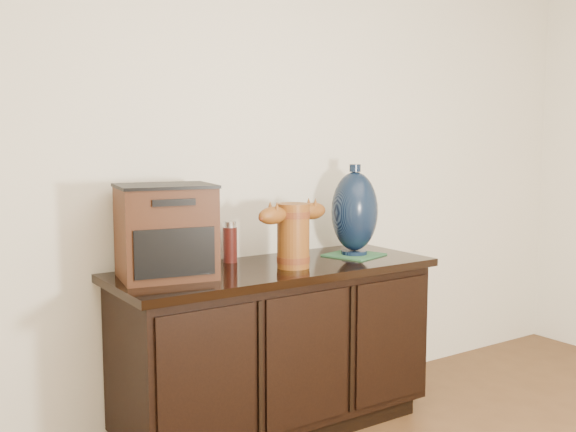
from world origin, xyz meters
TOP-DOWN VIEW (x-y plane):
  - sideboard at (0.00, 2.23)m, footprint 1.46×0.56m
  - terracotta_vessel at (0.05, 2.15)m, footprint 0.40×0.17m
  - tv_radio at (-0.50, 2.27)m, footprint 0.43×0.37m
  - green_mat at (0.46, 2.23)m, footprint 0.29×0.29m
  - lamp_base at (0.46, 2.23)m, footprint 0.28×0.28m
  - spray_can at (-0.12, 2.42)m, footprint 0.06×0.06m

SIDE VIEW (x-z plane):
  - sideboard at x=0.00m, z-range 0.01..0.76m
  - green_mat at x=0.46m, z-range 0.76..0.76m
  - spray_can at x=-0.12m, z-range 0.75..0.94m
  - terracotta_vessel at x=0.05m, z-range 0.77..1.05m
  - tv_radio at x=-0.50m, z-range 0.75..1.13m
  - lamp_base at x=0.46m, z-range 0.75..1.18m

